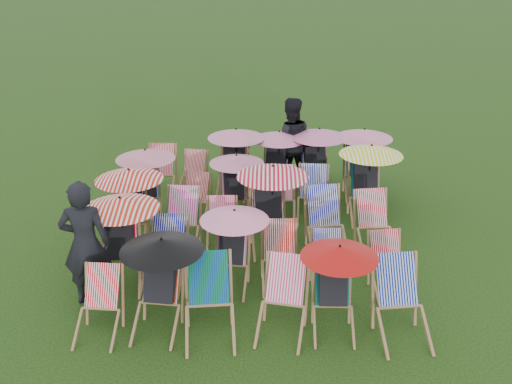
{
  "coord_description": "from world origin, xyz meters",
  "views": [
    {
      "loc": [
        0.23,
        -8.5,
        4.81
      ],
      "look_at": [
        0.05,
        0.4,
        0.9
      ],
      "focal_mm": 40.0,
      "sensor_mm": 36.0,
      "label": 1
    }
  ],
  "objects_px": {
    "deckchair_29": "(361,161)",
    "person_left": "(85,244)",
    "deckchair_0": "(98,306)",
    "deckchair_5": "(402,304)",
    "person_rear": "(290,142)"
  },
  "relations": [
    {
      "from": "deckchair_29",
      "to": "person_left",
      "type": "relative_size",
      "value": 0.72
    },
    {
      "from": "deckchair_29",
      "to": "person_left",
      "type": "xyz_separation_m",
      "value": [
        -4.44,
        -3.95,
        0.22
      ]
    },
    {
      "from": "deckchair_0",
      "to": "deckchair_5",
      "type": "relative_size",
      "value": 0.85
    },
    {
      "from": "person_left",
      "to": "deckchair_29",
      "type": "bearing_deg",
      "value": -142.52
    },
    {
      "from": "deckchair_0",
      "to": "deckchair_5",
      "type": "bearing_deg",
      "value": 4.12
    },
    {
      "from": "deckchair_0",
      "to": "deckchair_5",
      "type": "height_order",
      "value": "deckchair_5"
    },
    {
      "from": "deckchair_29",
      "to": "person_rear",
      "type": "xyz_separation_m",
      "value": [
        -1.43,
        0.48,
        0.23
      ]
    },
    {
      "from": "deckchair_0",
      "to": "person_rear",
      "type": "xyz_separation_m",
      "value": [
        2.68,
        5.18,
        0.53
      ]
    },
    {
      "from": "deckchair_0",
      "to": "person_rear",
      "type": "relative_size",
      "value": 0.45
    },
    {
      "from": "deckchair_0",
      "to": "person_left",
      "type": "xyz_separation_m",
      "value": [
        -0.33,
        0.75,
        0.51
      ]
    },
    {
      "from": "person_left",
      "to": "deckchair_5",
      "type": "bearing_deg",
      "value": 166.23
    },
    {
      "from": "deckchair_5",
      "to": "deckchair_29",
      "type": "height_order",
      "value": "deckchair_29"
    },
    {
      "from": "deckchair_0",
      "to": "person_rear",
      "type": "bearing_deg",
      "value": 66.34
    },
    {
      "from": "deckchair_29",
      "to": "person_left",
      "type": "distance_m",
      "value": 5.94
    },
    {
      "from": "deckchair_0",
      "to": "deckchair_29",
      "type": "xyz_separation_m",
      "value": [
        4.11,
        4.7,
        0.29
      ]
    }
  ]
}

